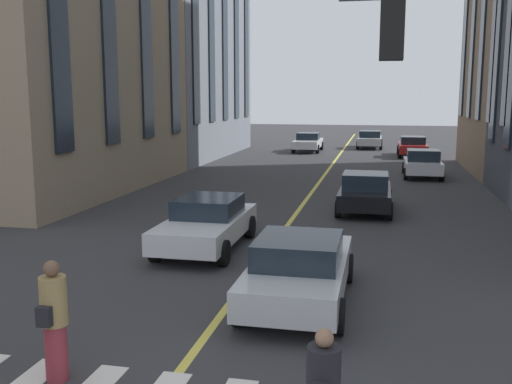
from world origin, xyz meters
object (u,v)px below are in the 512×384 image
Objects in this scene: pedestrian_companion at (54,321)px; car_black_parked_b at (365,192)px; car_silver_far at (370,139)px; car_red_oncoming at (412,146)px; car_white_near at (207,223)px; car_silver_parked_a at (299,268)px; car_white_mid at (308,142)px; car_white_trailing at (423,163)px.

car_black_parked_b is at bearing -16.34° from pedestrian_companion.
car_silver_far is at bearing 0.86° from car_black_parked_b.
car_white_near is at bearing 165.87° from car_red_oncoming.
car_silver_parked_a is at bearing -37.28° from pedestrian_companion.
car_silver_far is (35.67, -0.61, 0.00)m from car_silver_parked_a.
car_white_trailing is at bearing -149.68° from car_white_mid.
car_black_parked_b is at bearing 172.72° from car_red_oncoming.
car_silver_far is 2.47× the size of pedestrian_companion.
car_silver_parked_a is 1.00× the size of car_white_mid.
car_white_near and car_silver_far have the same top height.
car_silver_parked_a is 2.47× the size of pedestrian_companion.
car_red_oncoming is at bearing -106.40° from car_white_mid.
car_white_trailing is (-10.43, 0.00, -0.00)m from car_red_oncoming.
pedestrian_companion is at bearing -179.74° from car_white_near.
car_black_parked_b reaches higher than car_silver_far.
car_white_trailing reaches higher than car_silver_parked_a.
pedestrian_companion is (-33.65, 6.54, 0.19)m from car_red_oncoming.
car_white_mid is 2.47× the size of pedestrian_companion.
car_white_near and car_white_mid have the same top height.
car_silver_parked_a is at bearing 169.53° from car_white_trailing.
pedestrian_companion is at bearing 174.84° from car_silver_far.
car_white_mid is 22.80m from car_black_parked_b.
car_red_oncoming is 1.00× the size of car_silver_parked_a.
car_white_trailing is at bearing -15.73° from pedestrian_companion.
pedestrian_companion reaches higher than car_silver_far.
pedestrian_companion is (-13.53, 3.97, 0.20)m from car_black_parked_b.
car_white_trailing is 0.89× the size of car_silver_far.
car_white_near is at bearing 146.28° from car_black_parked_b.
car_red_oncoming is 10.43m from car_white_trailing.
car_black_parked_b is at bearing -179.14° from car_silver_far.
car_white_mid is at bearing 130.45° from car_silver_far.
car_black_parked_b is (-22.29, -4.80, -0.00)m from car_white_mid.
car_white_near is at bearing -178.39° from car_white_mid.
car_white_trailing is (15.68, -6.57, -0.00)m from car_white_near.
car_red_oncoming is at bearing -6.84° from car_silver_parked_a.
car_black_parked_b is (9.63, -1.00, -0.00)m from car_silver_parked_a.
car_red_oncoming is at bearing -14.13° from car_white_near.
car_white_trailing reaches higher than car_silver_far.
pedestrian_companion reaches higher than car_white_mid.
car_red_oncoming is 20.28m from car_black_parked_b.
pedestrian_companion is at bearing 163.66° from car_black_parked_b.
car_red_oncoming is 26.93m from car_white_near.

